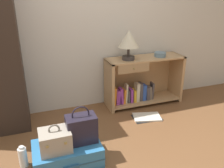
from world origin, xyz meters
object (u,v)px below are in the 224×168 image
Objects in this scene: bookshelf at (141,82)px; table_lamp at (129,40)px; handbag at (81,129)px; bottle at (23,157)px; suitcase_large at (67,154)px; bowl at (160,54)px; train_case at (55,140)px; open_book_on_floor at (147,117)px.

bookshelf is 2.83× the size of table_lamp.
handbag is 1.73× the size of bottle.
bowl is at bearing 31.37° from suitcase_large.
table_lamp reaches higher than handbag.
bowl is 1.95m from train_case.
table_lamp is at bearing 40.38° from train_case.
handbag is (-1.11, -0.96, 0.01)m from bookshelf.
suitcase_large is at bearing -148.63° from bowl.
train_case is 0.27m from handbag.
train_case is at bearing -139.62° from table_lamp.
bottle reaches higher than open_book_on_floor.
bowl is at bearing 23.34° from bottle.
handbag reaches higher than suitcase_large.
train_case is (-0.10, -0.04, 0.20)m from suitcase_large.
open_book_on_floor is at bearing 24.12° from train_case.
suitcase_large is at bearing -155.49° from open_book_on_floor.
table_lamp is at bearing 42.00° from suitcase_large.
train_case is at bearing -169.20° from handbag.
bottle is (-1.68, -0.88, -0.23)m from bookshelf.
bowl is at bearing -8.75° from bookshelf.
handbag reaches higher than bottle.
suitcase_large is 0.23m from train_case.
open_book_on_floor is (0.99, 0.51, -0.34)m from handbag.
bowl is 0.44× the size of handbag.
train_case is at bearing -155.88° from open_book_on_floor.
bookshelf reaches higher than open_book_on_floor.
table_lamp is 1.42m from handbag.
bookshelf is at bearing 171.25° from bowl.
table_lamp reaches higher than suitcase_large.
bottle is at bearing 156.60° from train_case.
bowl is at bearing 0.22° from table_lamp.
bottle is at bearing -156.66° from bowl.
bowl reaches higher than handbag.
table_lamp is 1.88m from bottle.
suitcase_large is (-1.03, -0.93, -0.87)m from table_lamp.
table_lamp reaches higher than bookshelf.
bookshelf is 1.70m from train_case.
bowl is 0.59× the size of train_case.
bowl is (0.26, -0.04, 0.40)m from bookshelf.
suitcase_large is 2.30× the size of train_case.
suitcase_large is 1.71× the size of handbag.
suitcase_large is 0.42m from bottle.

